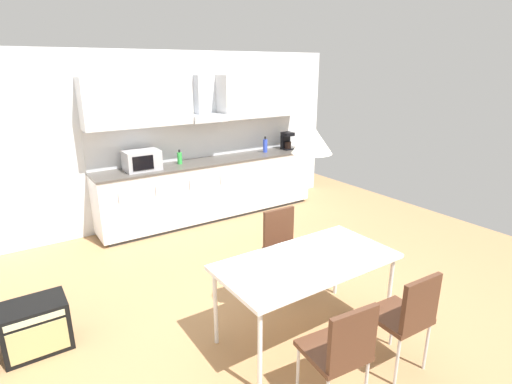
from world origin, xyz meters
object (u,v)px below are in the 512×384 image
chair_near_left (341,347)px  pendant_lamp (312,139)px  dining_table (307,265)px  bottle_green (180,158)px  chair_near_right (407,313)px  guitar_amp (36,327)px  chair_far_right (284,241)px  coffee_maker (287,141)px  bottle_blue (265,146)px  microwave (142,160)px

chair_near_left → pendant_lamp: 1.52m
dining_table → chair_near_left: bearing=-114.8°
pendant_lamp → chair_near_left: bearing=-114.8°
dining_table → chair_near_left: (-0.36, -0.78, -0.17)m
bottle_green → chair_near_right: bottle_green is taller
guitar_amp → pendant_lamp: size_ratio=1.62×
chair_near_left → guitar_amp: bearing=131.3°
bottle_green → chair_far_right: bearing=-86.6°
coffee_maker → chair_near_left: (-2.58, -3.91, -0.55)m
bottle_green → bottle_blue: bottle_blue is taller
microwave → chair_far_right: 2.49m
bottle_green → chair_near_left: bearing=-98.3°
bottle_blue → chair_near_right: bearing=-109.9°
microwave → coffee_maker: bearing=0.6°
bottle_blue → chair_near_right: (-1.41, -3.91, -0.51)m
pendant_lamp → dining_table: bearing=-90.0°
chair_near_right → pendant_lamp: (-0.35, 0.78, 1.26)m
chair_far_right → guitar_amp: chair_far_right is taller
microwave → coffee_maker: (2.59, 0.03, 0.01)m
bottle_green → chair_near_right: size_ratio=0.25×
bottle_green → guitar_amp: bearing=-137.9°
bottle_blue → chair_far_right: (-1.40, -2.35, -0.51)m
pendant_lamp → microwave: bearing=96.8°
coffee_maker → chair_near_left: bearing=-123.4°
chair_far_right → pendant_lamp: size_ratio=2.72×
coffee_maker → chair_near_right: coffee_maker is taller
microwave → coffee_maker: 2.59m
bottle_blue → guitar_amp: bottle_blue is taller
coffee_maker → chair_near_left: size_ratio=0.34×
chair_near_left → guitar_amp: (-1.67, 1.90, -0.31)m
chair_near_right → chair_near_left: 0.71m
microwave → guitar_amp: bearing=-130.0°
microwave → chair_near_right: microwave is taller
bottle_green → chair_near_left: bottle_green is taller
bottle_green → chair_near_left: 4.00m
coffee_maker → bottle_blue: bearing=180.0°
microwave → bottle_blue: 2.13m
bottle_green → bottle_blue: (1.54, -0.02, 0.02)m
chair_near_right → chair_near_left: same height
guitar_amp → bottle_green: bearing=42.1°
coffee_maker → pendant_lamp: size_ratio=0.94×
microwave → dining_table: bearing=-83.2°
microwave → bottle_blue: bearing=0.7°
coffee_maker → dining_table: coffee_maker is taller
chair_far_right → guitar_amp: 2.43m
microwave → bottle_green: microwave is taller
chair_far_right → guitar_amp: (-2.39, 0.35, -0.31)m
chair_near_right → guitar_amp: (-2.38, 1.90, -0.31)m
bottle_green → chair_far_right: bottle_green is taller
chair_near_right → guitar_amp: bearing=141.4°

